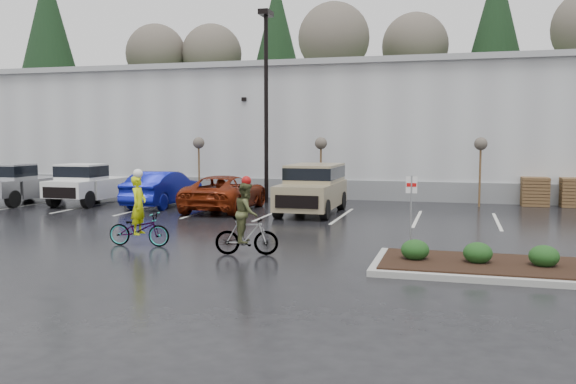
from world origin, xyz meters
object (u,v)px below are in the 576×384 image
(pallet_stack_b, at_px, (574,192))
(cyclist_hivis, at_px, (139,222))
(pallet_stack_a, at_px, (535,191))
(suv_tan, at_px, (312,189))
(sapling_east, at_px, (481,148))
(pickup_silver, at_px, (23,183))
(car_blue, at_px, (163,189))
(fire_lane_sign, at_px, (411,205))
(cyclist_olive, at_px, (247,226))
(pickup_white, at_px, (93,183))
(sapling_west, at_px, (199,146))
(lamppost, at_px, (266,85))
(car_red, at_px, (225,193))
(sapling_mid, at_px, (321,147))

(pallet_stack_b, height_order, cyclist_hivis, cyclist_hivis)
(pallet_stack_a, bearing_deg, suv_tan, -149.65)
(sapling_east, distance_m, pickup_silver, 21.86)
(pickup_silver, bearing_deg, car_blue, 5.04)
(car_blue, xyz_separation_m, cyclist_hivis, (4.08, -9.56, -0.11))
(pallet_stack_b, bearing_deg, pickup_silver, -168.13)
(fire_lane_sign, height_order, cyclist_olive, fire_lane_sign)
(pallet_stack_b, distance_m, car_blue, 18.96)
(sapling_east, distance_m, suv_tan, 8.40)
(sapling_east, relative_size, pickup_white, 0.62)
(pickup_white, relative_size, cyclist_olive, 2.39)
(cyclist_hivis, bearing_deg, suv_tan, -24.29)
(pickup_silver, xyz_separation_m, car_blue, (7.19, 0.63, -0.16))
(sapling_west, distance_m, fire_lane_sign, 17.46)
(pallet_stack_a, relative_size, pickup_silver, 0.26)
(suv_tan, bearing_deg, sapling_west, 147.66)
(cyclist_olive, bearing_deg, suv_tan, -9.81)
(pickup_white, bearing_deg, lamppost, 18.17)
(cyclist_hivis, distance_m, cyclist_olive, 3.57)
(pallet_stack_b, xyz_separation_m, pickup_silver, (-25.55, -5.37, 0.30))
(sapling_west, distance_m, pallet_stack_b, 18.34)
(lamppost, xyz_separation_m, car_blue, (-4.16, -2.73, -4.87))
(car_red, xyz_separation_m, cyclist_hivis, (0.77, -8.95, -0.06))
(car_red, bearing_deg, pallet_stack_a, -159.97)
(pallet_stack_b, xyz_separation_m, pickup_white, (-22.17, -4.61, 0.30))
(sapling_west, distance_m, sapling_east, 14.00)
(suv_tan, distance_m, cyclist_olive, 9.26)
(pickup_silver, distance_m, car_red, 10.50)
(sapling_mid, distance_m, cyclist_olive, 13.92)
(sapling_mid, bearing_deg, car_red, -127.70)
(pallet_stack_a, distance_m, cyclist_hivis, 19.04)
(sapling_west, relative_size, pickup_white, 0.62)
(sapling_east, relative_size, fire_lane_sign, 1.45)
(pickup_silver, bearing_deg, fire_lane_sign, -23.76)
(fire_lane_sign, relative_size, cyclist_olive, 1.01)
(car_red, bearing_deg, suv_tan, 175.93)
(pallet_stack_b, xyz_separation_m, car_red, (-15.05, -5.34, 0.09))
(pallet_stack_a, relative_size, car_blue, 0.27)
(sapling_mid, bearing_deg, sapling_west, 180.00)
(pickup_white, bearing_deg, pallet_stack_a, 12.70)
(fire_lane_sign, bearing_deg, sapling_mid, 112.49)
(pallet_stack_b, bearing_deg, sapling_east, -166.61)
(suv_tan, bearing_deg, sapling_east, 33.13)
(sapling_east, height_order, suv_tan, sapling_east)
(car_blue, bearing_deg, suv_tan, 175.43)
(pickup_silver, height_order, car_blue, pickup_silver)
(sapling_west, height_order, pallet_stack_a, sapling_west)
(lamppost, relative_size, sapling_mid, 2.88)
(pallet_stack_b, height_order, car_blue, car_blue)
(lamppost, xyz_separation_m, sapling_east, (10.00, 1.00, -2.96))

